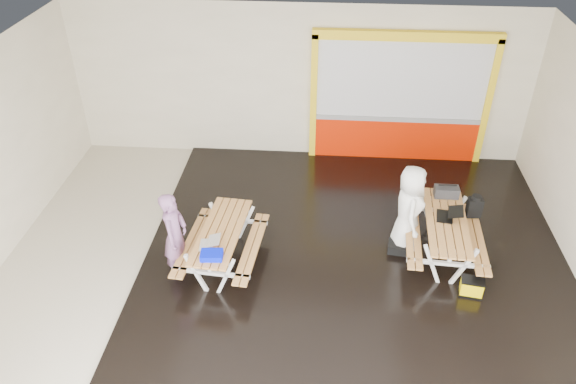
# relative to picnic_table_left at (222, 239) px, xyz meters

# --- Properties ---
(room) EXTENTS (10.02, 8.02, 3.52)m
(room) POSITION_rel_picnic_table_left_xyz_m (1.07, -0.00, 1.16)
(room) COLOR beige
(room) RESTS_ON ground
(deck) EXTENTS (7.50, 7.98, 0.05)m
(deck) POSITION_rel_picnic_table_left_xyz_m (2.32, -0.00, -0.56)
(deck) COLOR black
(deck) RESTS_ON room
(kiosk) EXTENTS (3.88, 0.16, 3.00)m
(kiosk) POSITION_rel_picnic_table_left_xyz_m (3.27, 3.93, 0.86)
(kiosk) COLOR red
(kiosk) RESTS_ON room
(picnic_table_left) EXTENTS (1.45, 2.01, 0.76)m
(picnic_table_left) POSITION_rel_picnic_table_left_xyz_m (0.00, 0.00, 0.00)
(picnic_table_left) COLOR #C08648
(picnic_table_left) RESTS_ON deck
(picnic_table_right) EXTENTS (1.46, 2.06, 0.79)m
(picnic_table_right) POSITION_rel_picnic_table_left_xyz_m (3.86, 0.54, 0.02)
(picnic_table_right) COLOR #C08648
(picnic_table_right) RESTS_ON deck
(person_left) EXTENTS (0.44, 0.63, 1.63)m
(person_left) POSITION_rel_picnic_table_left_xyz_m (-0.73, -0.24, 0.22)
(person_left) COLOR #7E537F
(person_left) RESTS_ON deck
(person_right) EXTENTS (0.55, 0.84, 1.71)m
(person_right) POSITION_rel_picnic_table_left_xyz_m (3.23, 0.76, 0.25)
(person_right) COLOR white
(person_right) RESTS_ON deck
(laptop_left) EXTENTS (0.36, 0.33, 0.15)m
(laptop_left) POSITION_rel_picnic_table_left_xyz_m (-0.12, -0.41, 0.23)
(laptop_left) COLOR silver
(laptop_left) RESTS_ON picnic_table_left
(laptop_right) EXTENTS (0.48, 0.44, 0.18)m
(laptop_right) POSITION_rel_picnic_table_left_xyz_m (3.90, 0.63, 0.27)
(laptop_right) COLOR black
(laptop_right) RESTS_ON picnic_table_right
(blue_pouch) EXTENTS (0.37, 0.27, 0.10)m
(blue_pouch) POSITION_rel_picnic_table_left_xyz_m (-0.02, -0.70, 0.23)
(blue_pouch) COLOR #0010E5
(blue_pouch) RESTS_ON picnic_table_left
(toolbox) EXTENTS (0.44, 0.22, 0.26)m
(toolbox) POSITION_rel_picnic_table_left_xyz_m (3.95, 1.29, 0.31)
(toolbox) COLOR black
(toolbox) RESTS_ON picnic_table_right
(backpack) EXTENTS (0.27, 0.18, 0.44)m
(backpack) POSITION_rel_picnic_table_left_xyz_m (4.46, 1.10, 0.14)
(backpack) COLOR black
(backpack) RESTS_ON picnic_table_right
(dark_case) EXTENTS (0.46, 0.37, 0.16)m
(dark_case) POSITION_rel_picnic_table_left_xyz_m (3.13, 0.56, -0.46)
(dark_case) COLOR black
(dark_case) RESTS_ON deck
(fluke_bag) EXTENTS (0.40, 0.29, 0.32)m
(fluke_bag) POSITION_rel_picnic_table_left_xyz_m (4.19, -0.47, -0.38)
(fluke_bag) COLOR black
(fluke_bag) RESTS_ON deck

